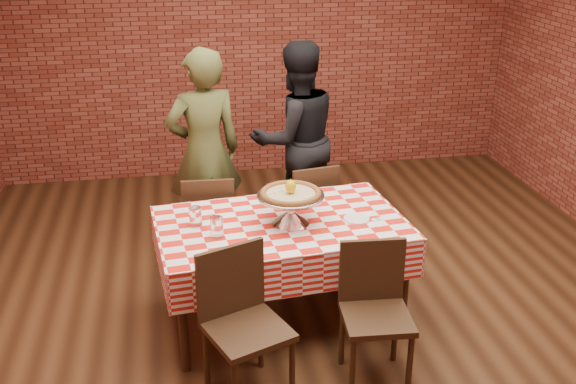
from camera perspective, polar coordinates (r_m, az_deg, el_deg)
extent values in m
plane|color=black|center=(4.92, 2.55, -10.49)|extent=(6.00, 6.00, 0.00)
plane|color=maroon|center=(7.17, -2.59, 12.85)|extent=(5.50, 0.00, 5.50)
cube|color=#342213|center=(4.71, -0.57, -6.78)|extent=(1.74, 1.15, 0.75)
cylinder|color=#C4B689|center=(4.43, 0.23, -0.18)|extent=(0.44, 0.44, 0.03)
ellipsoid|color=yellow|center=(4.41, 0.23, 0.46)|extent=(0.08, 0.08, 0.09)
cylinder|color=white|center=(4.33, -6.11, -2.99)|extent=(0.09, 0.09, 0.13)
cylinder|color=white|center=(4.48, -7.93, -2.12)|extent=(0.09, 0.09, 0.13)
cylinder|color=white|center=(4.58, 5.88, -2.31)|extent=(0.19, 0.19, 0.01)
cube|color=white|center=(4.59, 7.49, -2.36)|extent=(0.05, 0.04, 0.00)
cube|color=white|center=(4.61, 7.92, -2.28)|extent=(0.06, 0.05, 0.00)
cube|color=silver|center=(4.78, -1.11, -0.14)|extent=(0.13, 0.12, 0.15)
imported|color=#464B25|center=(5.55, -7.17, 3.41)|extent=(0.71, 0.54, 1.74)
imported|color=black|center=(5.86, 0.66, 4.57)|extent=(0.97, 0.83, 1.72)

